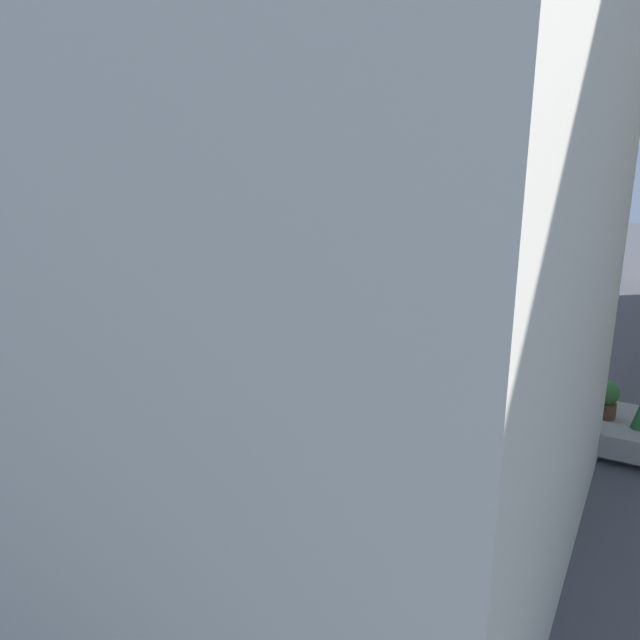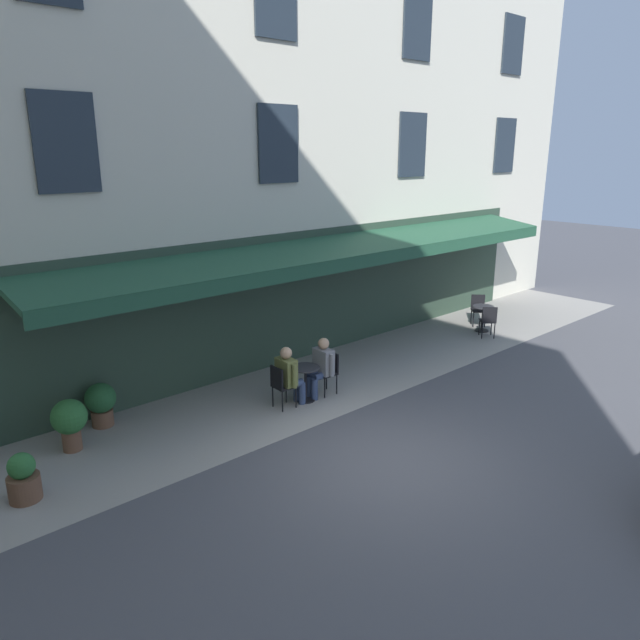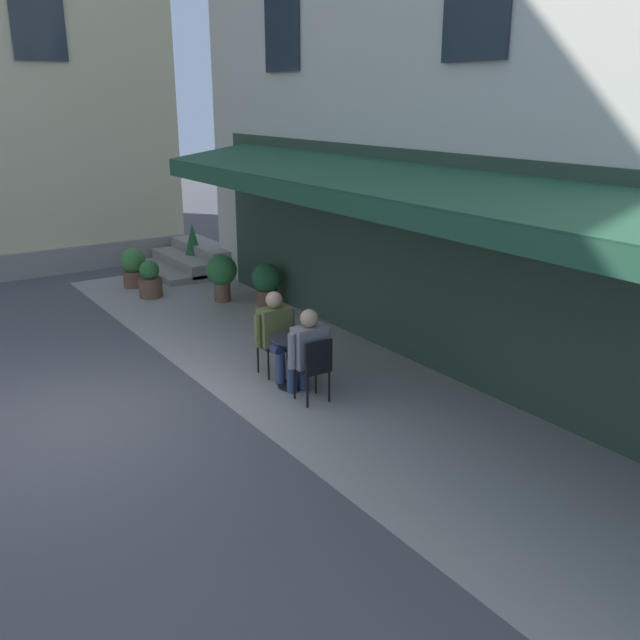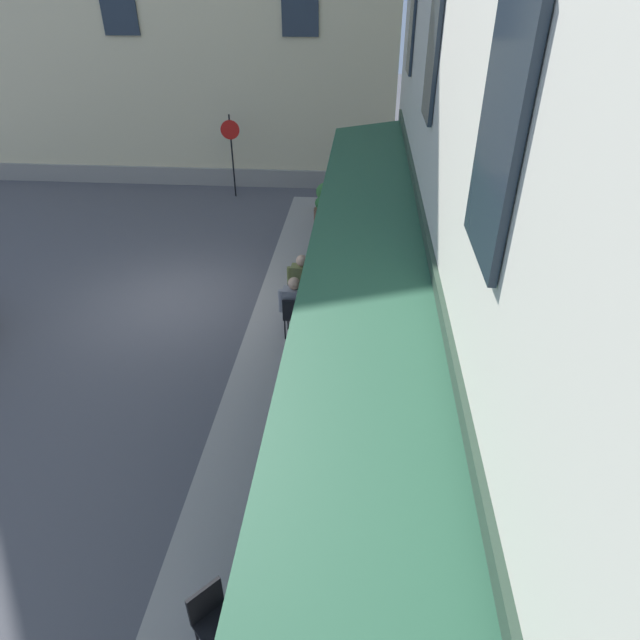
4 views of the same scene
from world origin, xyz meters
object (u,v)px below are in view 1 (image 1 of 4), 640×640
at_px(cafe_chair_black_facing_street, 363,352).
at_px(potted_plant_entrance_left, 456,398).
at_px(cafe_chair_black_under_awning, 322,344).
at_px(potted_plant_under_sign, 499,392).
at_px(cafe_chair_black_corner_left, 117,318).
at_px(potted_plant_mid_terrace, 559,394).
at_px(potted_plant_entrance_right, 606,399).
at_px(parked_car_black, 374,280).
at_px(potted_plant_by_steps, 637,431).
at_px(cafe_chair_black_kerbside, 159,315).
at_px(seated_patron_in_olive, 356,345).
at_px(cafe_table_near_entrance, 342,350).
at_px(cafe_table_mid_terrace, 138,318).
at_px(seated_companion_in_grey, 329,340).

xyz_separation_m(cafe_chair_black_facing_street, potted_plant_entrance_left, (3.02, -1.67, -0.07)).
distance_m(cafe_chair_black_under_awning, potted_plant_under_sign, 5.20).
bearing_deg(potted_plant_under_sign, cafe_chair_black_corner_left, 178.29).
height_order(potted_plant_mid_terrace, potted_plant_entrance_right, potted_plant_entrance_right).
bearing_deg(parked_car_black, potted_plant_by_steps, -44.02).
distance_m(potted_plant_entrance_left, potted_plant_mid_terrace, 2.51).
height_order(potted_plant_entrance_left, potted_plant_entrance_right, potted_plant_entrance_left).
height_order(cafe_chair_black_under_awning, cafe_chair_black_kerbside, same).
bearing_deg(potted_plant_under_sign, seated_patron_in_olive, 164.62).
bearing_deg(potted_plant_under_sign, cafe_chair_black_facing_street, 163.94).
height_order(cafe_chair_black_corner_left, seated_patron_in_olive, seated_patron_in_olive).
relative_size(cafe_table_near_entrance, potted_plant_entrance_right, 0.89).
bearing_deg(cafe_chair_black_under_awning, potted_plant_entrance_right, -0.65).
distance_m(cafe_chair_black_under_awning, cafe_chair_black_kerbside, 5.96).
xyz_separation_m(cafe_chair_black_under_awning, potted_plant_entrance_left, (4.29, -1.73, -0.07)).
bearing_deg(potted_plant_entrance_left, seated_patron_in_olive, 152.53).
height_order(cafe_table_near_entrance, parked_car_black, parked_car_black).
relative_size(seated_patron_in_olive, parked_car_black, 0.29).
xyz_separation_m(cafe_table_near_entrance, potted_plant_entrance_left, (3.65, -1.70, -0.01)).
xyz_separation_m(cafe_table_near_entrance, potted_plant_under_sign, (4.44, -1.13, 0.08)).
bearing_deg(cafe_chair_black_facing_street, cafe_chair_black_kerbside, 178.64).
bearing_deg(potted_plant_entrance_right, cafe_table_mid_terrace, -178.88).
height_order(seated_patron_in_olive, potted_plant_entrance_right, seated_patron_in_olive).
xyz_separation_m(cafe_chair_black_facing_street, potted_plant_entrance_right, (5.88, -0.03, -0.11)).
bearing_deg(cafe_chair_black_corner_left, cafe_chair_black_under_awning, 6.64).
relative_size(potted_plant_mid_terrace, parked_car_black, 0.17).
bearing_deg(seated_patron_in_olive, cafe_chair_black_kerbside, 178.68).
height_order(cafe_table_near_entrance, potted_plant_entrance_left, potted_plant_entrance_left).
xyz_separation_m(cafe_chair_black_under_awning, parked_car_black, (-1.83, 7.56, 0.16)).
distance_m(cafe_table_near_entrance, cafe_chair_black_kerbside, 6.59).
distance_m(seated_patron_in_olive, potted_plant_under_sign, 4.17).
relative_size(cafe_table_mid_terrace, potted_plant_mid_terrace, 0.98).
relative_size(cafe_table_mid_terrace, potted_plant_under_sign, 0.79).
xyz_separation_m(cafe_chair_black_corner_left, potted_plant_entrance_left, (11.12, -0.93, -0.07)).
xyz_separation_m(potted_plant_entrance_left, potted_plant_under_sign, (0.78, 0.58, 0.09)).
bearing_deg(seated_companion_in_grey, cafe_chair_black_facing_street, -2.57).
bearing_deg(potted_plant_under_sign, potted_plant_entrance_left, -143.65).
relative_size(cafe_table_near_entrance, cafe_chair_black_facing_street, 0.82).
bearing_deg(potted_plant_by_steps, potted_plant_under_sign, 167.16).
bearing_deg(parked_car_black, cafe_chair_black_under_awning, -76.37).
distance_m(cafe_chair_black_under_awning, parked_car_black, 7.78).
xyz_separation_m(cafe_table_mid_terrace, potted_plant_under_sign, (11.46, -0.81, 0.08)).
xyz_separation_m(cafe_chair_black_under_awning, seated_patron_in_olive, (1.05, -0.04, 0.14)).
bearing_deg(cafe_chair_black_under_awning, potted_plant_by_steps, -12.81).
bearing_deg(seated_patron_in_olive, seated_companion_in_grey, 177.50).
distance_m(seated_patron_in_olive, potted_plant_by_steps, 7.00).
xyz_separation_m(cafe_chair_black_kerbside, cafe_chair_black_corner_left, (-0.88, -0.91, 0.00)).
bearing_deg(cafe_table_mid_terrace, potted_plant_entrance_right, 1.12).
bearing_deg(parked_car_black, cafe_chair_black_facing_street, -67.87).
relative_size(cafe_chair_black_facing_street, cafe_chair_black_corner_left, 1.00).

